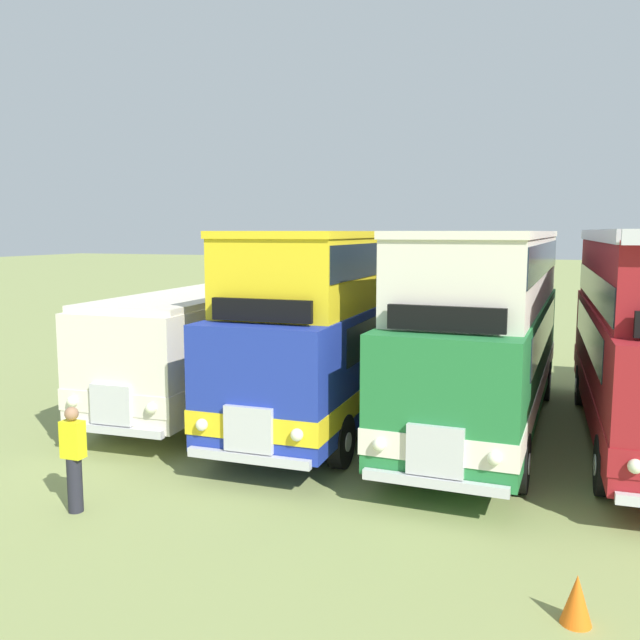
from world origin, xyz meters
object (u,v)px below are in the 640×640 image
Objects in this scene: bus_first_in_row at (221,336)px; bus_second_in_row at (341,315)px; marshal_person at (74,458)px; bus_third_in_row at (486,321)px; cone_near_end at (577,599)px.

bus_second_in_row is (3.43, -0.31, 0.72)m from bus_first_in_row.
bus_second_in_row is 5.97× the size of marshal_person.
cone_near_end is (1.93, -7.65, -2.17)m from bus_third_in_row.
bus_third_in_row is (3.43, 0.06, 0.00)m from bus_second_in_row.
bus_third_in_row is at bearing 51.41° from marshal_person.
bus_first_in_row is 3.52m from bus_second_in_row.
bus_second_in_row is at bearing 125.22° from cone_near_end.
bus_third_in_row is (6.86, -0.25, 0.72)m from bus_first_in_row.
bus_third_in_row reaches higher than marshal_person.
bus_third_in_row is 8.18m from cone_near_end.
bus_second_in_row is 9.54m from cone_near_end.
bus_second_in_row is at bearing -5.16° from bus_first_in_row.
bus_first_in_row reaches higher than cone_near_end.
bus_third_in_row is 6.13× the size of marshal_person.
bus_second_in_row and bus_third_in_row have the same top height.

